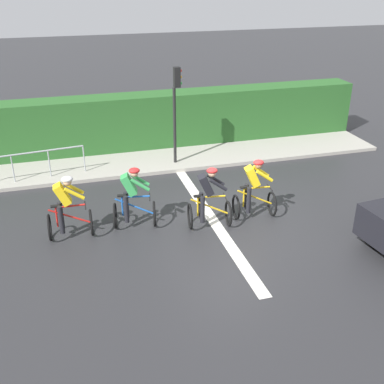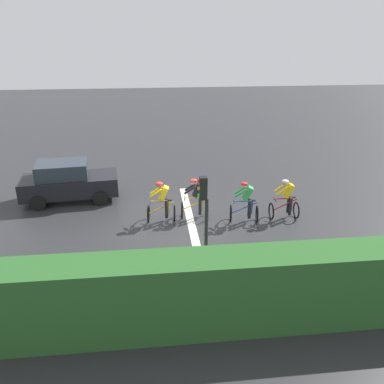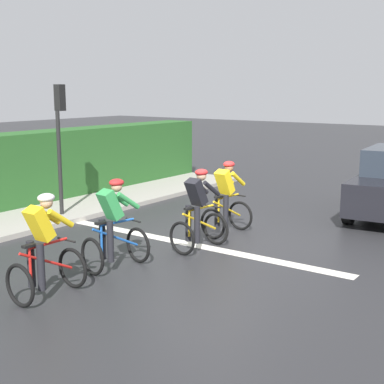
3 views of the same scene
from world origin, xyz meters
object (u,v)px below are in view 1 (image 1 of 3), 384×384
at_px(cyclist_mid, 208,199).
at_px(traffic_light_near_crossing, 176,102).
at_px(pedestrian_railing_kerbside, 30,159).
at_px(cyclist_lead, 67,209).
at_px(cyclist_fourth, 254,190).
at_px(cyclist_second, 132,199).

bearing_deg(cyclist_mid, traffic_light_near_crossing, -3.74).
bearing_deg(pedestrian_railing_kerbside, cyclist_lead, -166.01).
height_order(cyclist_fourth, pedestrian_railing_kerbside, cyclist_fourth).
bearing_deg(pedestrian_railing_kerbside, cyclist_mid, -133.47).
bearing_deg(cyclist_mid, cyclist_second, 73.70).
bearing_deg(traffic_light_near_crossing, pedestrian_railing_kerbside, 91.82).
relative_size(cyclist_second, cyclist_mid, 1.00).
distance_m(cyclist_lead, cyclist_mid, 3.54).
xyz_separation_m(cyclist_lead, traffic_light_near_crossing, (3.92, -3.80, 1.43)).
height_order(cyclist_mid, pedestrian_railing_kerbside, cyclist_mid).
bearing_deg(pedestrian_railing_kerbside, cyclist_fourth, -124.89).
xyz_separation_m(cyclist_second, cyclist_mid, (-0.55, -1.87, 0.00)).
height_order(cyclist_mid, traffic_light_near_crossing, traffic_light_near_crossing).
height_order(cyclist_second, pedestrian_railing_kerbside, cyclist_second).
xyz_separation_m(cyclist_fourth, traffic_light_near_crossing, (4.19, 1.05, 1.43)).
distance_m(cyclist_second, traffic_light_near_crossing, 4.62).
relative_size(cyclist_lead, traffic_light_near_crossing, 0.50).
xyz_separation_m(cyclist_mid, traffic_light_near_crossing, (4.37, -0.29, 1.43)).
height_order(cyclist_lead, traffic_light_near_crossing, traffic_light_near_crossing).
bearing_deg(cyclist_mid, cyclist_lead, 82.67).
relative_size(cyclist_second, cyclist_fourth, 1.00).
bearing_deg(cyclist_lead, cyclist_fourth, -93.18).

